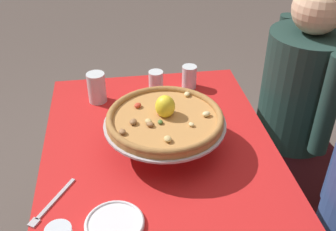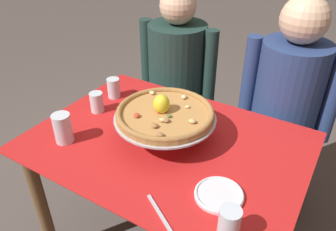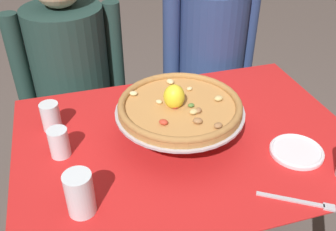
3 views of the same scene
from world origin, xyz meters
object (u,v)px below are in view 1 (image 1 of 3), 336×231
object	(u,v)px
water_glass_side_left	(156,83)
pizza	(165,118)
side_plate	(115,223)
diner_left	(295,114)
pizza_stand	(165,128)
water_glass_back_left	(189,78)
water_glass_front_left	(97,89)
dinner_fork	(51,204)

from	to	relation	value
water_glass_side_left	pizza	bearing A→B (deg)	-2.23
side_plate	diner_left	world-z (taller)	diner_left
pizza_stand	water_glass_back_left	world-z (taller)	pizza_stand
pizza	water_glass_back_left	size ratio (longest dim) A/B	3.97
pizza_stand	side_plate	xyz separation A→B (m)	(0.34, -0.20, -0.08)
water_glass_side_left	side_plate	xyz separation A→B (m)	(0.74, -0.21, -0.03)
side_plate	water_glass_front_left	bearing A→B (deg)	-176.12
pizza_stand	side_plate	size ratio (longest dim) A/B	2.48
water_glass_front_left	water_glass_side_left	world-z (taller)	water_glass_front_left
pizza_stand	dinner_fork	distance (m)	0.46
water_glass_side_left	side_plate	size ratio (longest dim) A/B	0.57
side_plate	dinner_fork	bearing A→B (deg)	-119.64
pizza	dinner_fork	size ratio (longest dim) A/B	2.14
pizza_stand	pizza	size ratio (longest dim) A/B	1.05
water_glass_back_left	diner_left	xyz separation A→B (m)	(0.10, 0.50, -0.18)
side_plate	water_glass_side_left	bearing A→B (deg)	164.14
pizza_stand	dinner_fork	bearing A→B (deg)	-58.96
pizza_stand	water_glass_front_left	xyz separation A→B (m)	(-0.36, -0.24, -0.02)
water_glass_side_left	diner_left	bearing A→B (deg)	83.39
diner_left	water_glass_front_left	bearing A→B (deg)	-92.08
water_glass_front_left	water_glass_side_left	size ratio (longest dim) A/B	1.32
dinner_fork	water_glass_back_left	bearing A→B (deg)	139.58
pizza_stand	side_plate	distance (m)	0.40
pizza_stand	water_glass_front_left	distance (m)	0.43
dinner_fork	diner_left	world-z (taller)	diner_left
diner_left	pizza_stand	bearing A→B (deg)	-64.08
side_plate	pizza_stand	bearing A→B (deg)	150.23
diner_left	water_glass_back_left	bearing A→B (deg)	-100.82
water_glass_side_left	side_plate	world-z (taller)	water_glass_side_left
water_glass_front_left	water_glass_side_left	xyz separation A→B (m)	(-0.04, 0.26, -0.02)
pizza_stand	water_glass_side_left	world-z (taller)	pizza_stand
water_glass_back_left	side_plate	size ratio (longest dim) A/B	0.60
water_glass_back_left	side_plate	distance (m)	0.85
water_glass_side_left	pizza_stand	bearing A→B (deg)	-2.21
pizza_stand	water_glass_front_left	world-z (taller)	water_glass_front_left
water_glass_back_left	side_plate	xyz separation A→B (m)	(0.76, -0.36, -0.04)
pizza	side_plate	bearing A→B (deg)	-29.70
dinner_fork	water_glass_side_left	bearing A→B (deg)	147.58
water_glass_side_left	dinner_fork	size ratio (longest dim) A/B	0.52
pizza_stand	pizza	bearing A→B (deg)	-175.52
pizza_stand	dinner_fork	world-z (taller)	pizza_stand
pizza_stand	side_plate	world-z (taller)	pizza_stand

